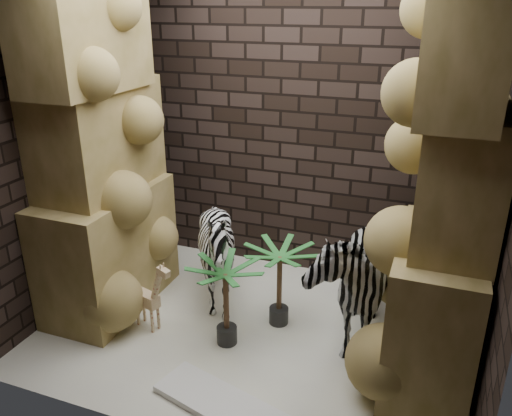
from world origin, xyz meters
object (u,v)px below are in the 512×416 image
at_px(zebra_right, 349,264).
at_px(palm_front, 279,286).
at_px(palm_back, 226,304).
at_px(zebra_left, 218,260).
at_px(surfboard, 244,416).
at_px(giraffe_toy, 146,291).

relative_size(zebra_right, palm_front, 1.81).
distance_m(zebra_right, palm_back, 1.05).
xyz_separation_m(zebra_left, surfboard, (0.72, -1.18, -0.48)).
relative_size(palm_back, surfboard, 0.53).
relative_size(zebra_left, palm_back, 1.49).
xyz_separation_m(zebra_right, palm_front, (-0.58, -0.03, -0.30)).
bearing_deg(surfboard, giraffe_toy, 164.05).
xyz_separation_m(giraffe_toy, palm_front, (1.04, 0.46, 0.02)).
bearing_deg(palm_front, surfboard, -83.53).
bearing_deg(zebra_right, surfboard, -118.43).
distance_m(zebra_right, giraffe_toy, 1.72).
distance_m(giraffe_toy, surfboard, 1.41).
height_order(palm_front, surfboard, palm_front).
xyz_separation_m(zebra_right, zebra_left, (-1.17, -0.01, -0.17)).
xyz_separation_m(zebra_left, palm_front, (0.59, -0.02, -0.13)).
relative_size(palm_front, palm_back, 1.01).
relative_size(zebra_left, palm_front, 1.48).
bearing_deg(giraffe_toy, zebra_left, 63.49).
relative_size(giraffe_toy, palm_front, 0.95).
bearing_deg(palm_back, giraffe_toy, -177.24).
relative_size(zebra_left, surfboard, 0.80).
xyz_separation_m(palm_back, surfboard, (0.45, -0.74, -0.35)).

